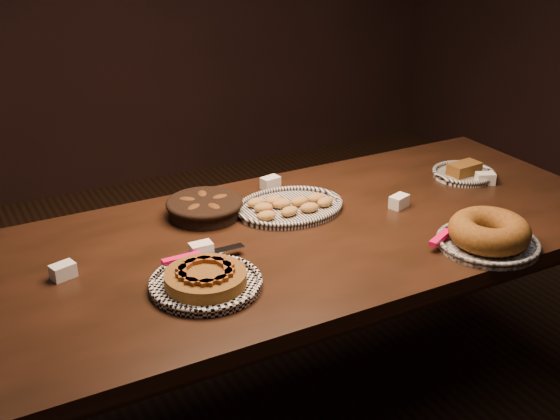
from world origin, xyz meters
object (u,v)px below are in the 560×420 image
madeleine_platter (289,206)px  buffet_table (290,254)px  apple_tart_plate (206,280)px  bundt_cake_plate (488,235)px

madeleine_platter → buffet_table: bearing=-94.1°
apple_tart_plate → madeleine_platter: size_ratio=0.89×
buffet_table → apple_tart_plate: bearing=-154.1°
madeleine_platter → bundt_cake_plate: size_ratio=1.11×
buffet_table → bundt_cake_plate: bearing=-36.6°
apple_tart_plate → buffet_table: bearing=9.4°
buffet_table → madeleine_platter: size_ratio=6.12×
buffet_table → apple_tart_plate: apple_tart_plate is taller
apple_tart_plate → bundt_cake_plate: bearing=-28.8°
apple_tart_plate → madeleine_platter: 0.58m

